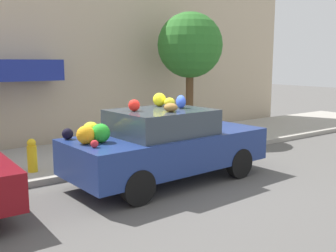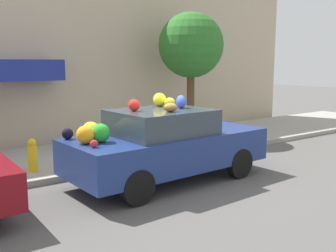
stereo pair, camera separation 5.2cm
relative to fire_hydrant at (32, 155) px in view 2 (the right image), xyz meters
name	(u,v)px [view 2 (the right image)]	position (x,y,z in m)	size (l,w,h in m)	color
ground_plane	(167,180)	(2.17, -1.77, -0.47)	(60.00, 60.00, 0.00)	#565451
sidewalk_curb	(107,152)	(2.17, 0.93, -0.41)	(24.00, 3.20, 0.13)	#9E998E
building_facade	(66,48)	(2.03, 3.15, 2.32)	(18.00, 1.20, 5.67)	#C6B293
street_tree	(191,46)	(5.41, 1.51, 2.40)	(2.01, 2.01, 3.78)	brown
fire_hydrant	(32,155)	(0.00, 0.00, 0.00)	(0.20, 0.20, 0.70)	gold
art_car	(165,144)	(2.10, -1.80, 0.30)	(4.20, 1.93, 1.74)	navy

